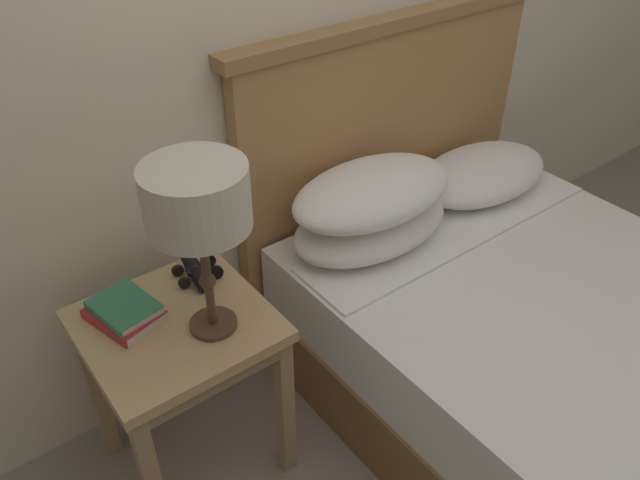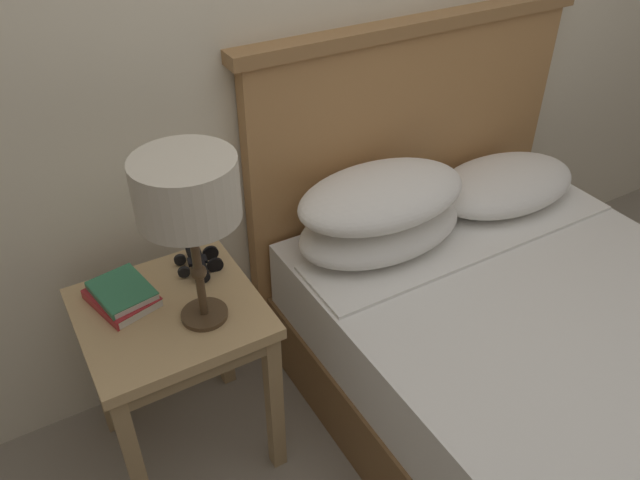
{
  "view_description": "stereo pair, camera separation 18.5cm",
  "coord_description": "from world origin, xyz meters",
  "px_view_note": "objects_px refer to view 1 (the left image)",
  "views": [
    {
      "loc": [
        -1.08,
        -0.62,
        1.8
      ],
      "look_at": [
        -0.17,
        0.58,
        0.71
      ],
      "focal_mm": 35.0,
      "sensor_mm": 36.0,
      "label": 1
    },
    {
      "loc": [
        -0.93,
        -0.72,
        1.8
      ],
      "look_at": [
        -0.17,
        0.58,
        0.71
      ],
      "focal_mm": 35.0,
      "sensor_mm": 36.0,
      "label": 2
    }
  ],
  "objects_px": {
    "bed": "(562,359)",
    "table_lamp": "(197,202)",
    "binoculars_pair": "(197,272)",
    "book_on_nightstand": "(124,315)",
    "book_stacked_on_top": "(124,307)",
    "nightstand": "(179,345)"
  },
  "relations": [
    {
      "from": "book_on_nightstand",
      "to": "book_stacked_on_top",
      "type": "xyz_separation_m",
      "value": [
        0.0,
        0.0,
        0.02
      ]
    },
    {
      "from": "bed",
      "to": "binoculars_pair",
      "type": "bearing_deg",
      "value": 140.43
    },
    {
      "from": "book_stacked_on_top",
      "to": "nightstand",
      "type": "bearing_deg",
      "value": -42.91
    },
    {
      "from": "nightstand",
      "to": "bed",
      "type": "relative_size",
      "value": 0.3
    },
    {
      "from": "bed",
      "to": "binoculars_pair",
      "type": "height_order",
      "value": "bed"
    },
    {
      "from": "table_lamp",
      "to": "binoculars_pair",
      "type": "height_order",
      "value": "table_lamp"
    },
    {
      "from": "nightstand",
      "to": "binoculars_pair",
      "type": "relative_size",
      "value": 3.72
    },
    {
      "from": "nightstand",
      "to": "book_on_nightstand",
      "type": "relative_size",
      "value": 2.68
    },
    {
      "from": "bed",
      "to": "table_lamp",
      "type": "bearing_deg",
      "value": 151.27
    },
    {
      "from": "bed",
      "to": "binoculars_pair",
      "type": "distance_m",
      "value": 1.2
    },
    {
      "from": "nightstand",
      "to": "book_stacked_on_top",
      "type": "height_order",
      "value": "book_stacked_on_top"
    },
    {
      "from": "nightstand",
      "to": "book_stacked_on_top",
      "type": "bearing_deg",
      "value": 137.09
    },
    {
      "from": "bed",
      "to": "book_on_nightstand",
      "type": "distance_m",
      "value": 1.37
    },
    {
      "from": "nightstand",
      "to": "bed",
      "type": "bearing_deg",
      "value": -30.39
    },
    {
      "from": "nightstand",
      "to": "book_on_nightstand",
      "type": "height_order",
      "value": "book_on_nightstand"
    },
    {
      "from": "bed",
      "to": "binoculars_pair",
      "type": "relative_size",
      "value": 12.37
    },
    {
      "from": "bed",
      "to": "table_lamp",
      "type": "relative_size",
      "value": 4.12
    },
    {
      "from": "book_on_nightstand",
      "to": "binoculars_pair",
      "type": "bearing_deg",
      "value": 8.8
    },
    {
      "from": "nightstand",
      "to": "book_stacked_on_top",
      "type": "relative_size",
      "value": 3.01
    },
    {
      "from": "nightstand",
      "to": "binoculars_pair",
      "type": "bearing_deg",
      "value": 42.62
    },
    {
      "from": "table_lamp",
      "to": "book_stacked_on_top",
      "type": "height_order",
      "value": "table_lamp"
    },
    {
      "from": "bed",
      "to": "book_stacked_on_top",
      "type": "relative_size",
      "value": 10.0
    }
  ]
}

